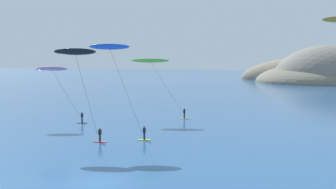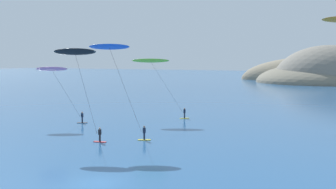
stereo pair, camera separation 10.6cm
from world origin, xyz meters
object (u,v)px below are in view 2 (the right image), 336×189
kitesurfer_pink (55,74)px  kitesurfer_lime (153,65)px  kitesurfer_black (77,60)px  kitesurfer_blue (112,55)px

kitesurfer_pink → kitesurfer_lime: bearing=45.7°
kitesurfer_lime → kitesurfer_black: 20.53m
kitesurfer_blue → kitesurfer_lime: (-4.25, 17.89, -1.37)m
kitesurfer_blue → kitesurfer_lime: size_ratio=1.18×
kitesurfer_blue → kitesurfer_black: 4.03m
kitesurfer_blue → kitesurfer_lime: 18.44m
kitesurfer_pink → kitesurfer_black: 15.35m
kitesurfer_pink → kitesurfer_black: bearing=-39.4°
kitesurfer_lime → kitesurfer_black: bearing=-86.6°
kitesurfer_pink → kitesurfer_black: kitesurfer_black is taller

